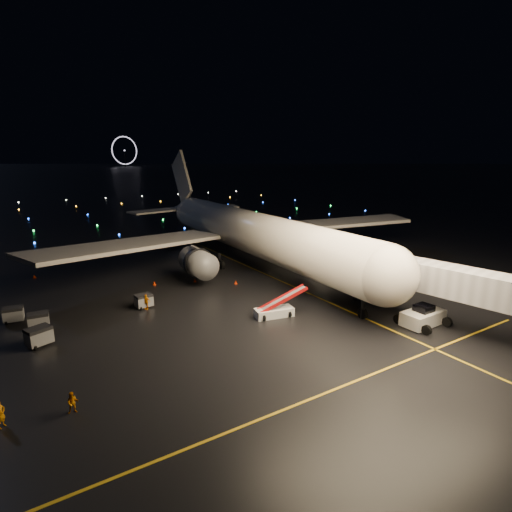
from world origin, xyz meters
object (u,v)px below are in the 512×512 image
(pushback_tug, at_px, (423,315))
(crew_c, at_px, (146,302))
(airliner, at_px, (239,207))
(baggage_cart_2, at_px, (39,336))
(baggage_cart_3, at_px, (13,315))
(baggage_cart_1, at_px, (39,321))
(crew_a, at_px, (0,414))
(crew_b, at_px, (73,403))
(belt_loader, at_px, (274,303))
(baggage_cart_0, at_px, (144,301))

(pushback_tug, xyz_separation_m, crew_c, (-23.38, 19.90, -0.21))
(airliner, distance_m, baggage_cart_2, 36.64)
(airliner, relative_size, baggage_cart_2, 30.89)
(crew_c, height_order, baggage_cart_3, crew_c)
(baggage_cart_1, bearing_deg, baggage_cart_2, -88.98)
(pushback_tug, relative_size, crew_a, 2.44)
(pushback_tug, xyz_separation_m, crew_b, (-33.54, 3.34, -0.33))
(baggage_cart_3, bearing_deg, crew_c, -9.36)
(crew_c, height_order, baggage_cart_2, crew_c)
(airliner, distance_m, crew_c, 25.41)
(crew_b, relative_size, baggage_cart_1, 0.81)
(airliner, bearing_deg, pushback_tug, -82.85)
(pushback_tug, bearing_deg, baggage_cart_1, 147.36)
(belt_loader, xyz_separation_m, crew_b, (-21.56, -6.87, -0.73))
(pushback_tug, relative_size, baggage_cart_3, 2.44)
(crew_c, distance_m, baggage_cart_2, 11.94)
(airliner, bearing_deg, crew_b, -134.06)
(crew_a, distance_m, baggage_cart_3, 19.63)
(airliner, height_order, baggage_cart_2, airliner)
(baggage_cart_2, distance_m, baggage_cart_3, 7.93)
(baggage_cart_2, bearing_deg, baggage_cart_1, 65.15)
(belt_loader, xyz_separation_m, crew_c, (-11.41, 9.68, -0.62))
(belt_loader, distance_m, baggage_cart_0, 15.47)
(crew_c, relative_size, baggage_cart_2, 0.85)
(airliner, height_order, pushback_tug, airliner)
(crew_c, distance_m, baggage_cart_1, 11.06)
(pushback_tug, bearing_deg, baggage_cart_0, 136.85)
(crew_c, relative_size, baggage_cart_1, 0.93)
(airliner, distance_m, baggage_cart_1, 34.59)
(belt_loader, distance_m, crew_c, 14.98)
(crew_b, distance_m, baggage_cart_3, 20.66)
(baggage_cart_0, distance_m, baggage_cart_3, 13.54)
(crew_c, height_order, baggage_cart_1, crew_c)
(baggage_cart_1, xyz_separation_m, baggage_cart_3, (-2.17, 3.29, -0.01))
(airliner, distance_m, belt_loader, 25.65)
(belt_loader, xyz_separation_m, baggage_cart_0, (-11.47, 10.35, -0.72))
(crew_b, bearing_deg, crew_a, -179.95)
(airliner, distance_m, crew_a, 45.71)
(crew_a, height_order, baggage_cart_1, crew_a)
(belt_loader, height_order, baggage_cart_2, belt_loader)
(baggage_cart_2, relative_size, baggage_cart_3, 1.11)
(airliner, relative_size, baggage_cart_3, 34.16)
(pushback_tug, xyz_separation_m, belt_loader, (-11.97, 10.22, 0.40))
(belt_loader, distance_m, baggage_cart_1, 24.70)
(airliner, xyz_separation_m, baggage_cart_3, (-33.24, -9.32, -8.49))
(belt_loader, relative_size, baggage_cart_1, 3.22)
(pushback_tug, bearing_deg, crew_c, 137.72)
(crew_a, bearing_deg, baggage_cart_2, 27.62)
(crew_b, distance_m, crew_c, 19.42)
(baggage_cart_0, bearing_deg, crew_b, -127.16)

